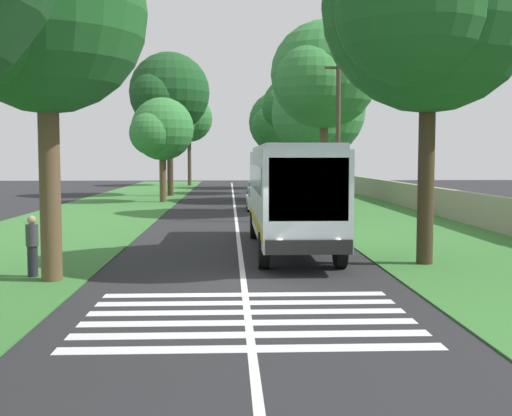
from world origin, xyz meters
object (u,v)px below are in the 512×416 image
object	(u,v)px
roadside_tree_left_1	(168,95)
roadside_tree_right_0	(315,113)
roadside_tree_right_3	(279,124)
roadside_tree_right_4	(289,107)
roadside_tree_left_3	(188,120)
pedestrian	(32,245)
trailing_car_0	(261,200)
trailing_car_1	(258,192)
coach_bus	(290,191)
roadside_tree_right_1	(423,11)
roadside_tree_right_2	(321,78)
utility_pole	(338,137)
roadside_tree_left_4	(41,19)
roadside_tree_left_2	(160,131)

from	to	relation	value
roadside_tree_left_1	roadside_tree_right_0	xyz separation A→B (m)	(-7.84, -11.74, -2.02)
roadside_tree_right_3	roadside_tree_right_4	xyz separation A→B (m)	(-10.65, -0.04, 0.99)
roadside_tree_left_3	pedestrian	bearing A→B (deg)	179.47
roadside_tree_left_3	trailing_car_0	bearing A→B (deg)	-169.35
roadside_tree_right_3	roadside_tree_right_4	world-z (taller)	roadside_tree_right_4
trailing_car_0	trailing_car_1	xyz separation A→B (m)	(9.94, -0.31, 0.00)
roadside_tree_right_0	coach_bus	bearing A→B (deg)	170.53
trailing_car_0	trailing_car_1	size ratio (longest dim) A/B	1.00
roadside_tree_right_1	roadside_tree_right_3	distance (m)	50.59
coach_bus	roadside_tree_right_2	xyz separation A→B (m)	(14.39, -3.13, 5.72)
roadside_tree_left_1	roadside_tree_right_1	size ratio (longest dim) A/B	1.10
trailing_car_1	roadside_tree_left_1	xyz separation A→B (m)	(5.73, 7.55, 8.02)
roadside_tree_right_1	pedestrian	size ratio (longest dim) A/B	6.61
trailing_car_1	utility_pole	world-z (taller)	utility_pole
coach_bus	roadside_tree_left_1	distance (m)	35.23
roadside_tree_left_4	pedestrian	size ratio (longest dim) A/B	5.73
roadside_tree_right_4	roadside_tree_right_2	bearing A→B (deg)	179.62
trailing_car_1	roadside_tree_left_2	size ratio (longest dim) A/B	0.56
trailing_car_1	roadside_tree_left_1	size ratio (longest dim) A/B	0.35
roadside_tree_left_2	utility_pole	xyz separation A→B (m)	(-15.53, -10.61, -0.92)
roadside_tree_right_2	utility_pole	world-z (taller)	roadside_tree_right_2
roadside_tree_right_0	roadside_tree_right_4	distance (m)	10.72
roadside_tree_left_4	roadside_tree_right_2	distance (m)	22.56
roadside_tree_left_4	utility_pole	xyz separation A→B (m)	(15.62, -10.43, -2.54)
roadside_tree_left_4	roadside_tree_right_1	world-z (taller)	roadside_tree_right_1
trailing_car_0	roadside_tree_left_4	distance (m)	25.62
trailing_car_1	utility_pole	size ratio (longest dim) A/B	0.51
trailing_car_1	roadside_tree_right_4	distance (m)	11.60
coach_bus	roadside_tree_right_4	world-z (taller)	roadside_tree_right_4
roadside_tree_right_0	roadside_tree_right_4	world-z (taller)	roadside_tree_right_4
roadside_tree_right_0	roadside_tree_left_3	bearing A→B (deg)	21.57
trailing_car_0	roadside_tree_right_4	size ratio (longest dim) A/B	0.41
roadside_tree_left_1	roadside_tree_right_2	bearing A→B (deg)	-151.53
roadside_tree_right_1	utility_pole	xyz separation A→B (m)	(13.26, 0.32, -3.35)
coach_bus	roadside_tree_right_1	bearing A→B (deg)	-132.23
roadside_tree_left_2	roadside_tree_right_4	bearing A→B (deg)	-43.35
roadside_tree_left_4	roadside_tree_right_1	xyz separation A→B (m)	(2.36, -10.75, 0.81)
roadside_tree_right_2	roadside_tree_right_4	world-z (taller)	roadside_tree_right_2
trailing_car_0	roadside_tree_right_3	distance (m)	29.93
trailing_car_0	roadside_tree_left_4	world-z (taller)	roadside_tree_left_4
roadside_tree_left_2	pedestrian	world-z (taller)	roadside_tree_left_2
coach_bus	roadside_tree_right_0	size ratio (longest dim) A/B	1.08
roadside_tree_right_2	roadside_tree_right_4	xyz separation A→B (m)	(22.18, -0.15, 0.06)
roadside_tree_right_4	pedestrian	size ratio (longest dim) A/B	6.28
roadside_tree_right_2	trailing_car_1	bearing A→B (deg)	12.31
coach_bus	roadside_tree_right_3	size ratio (longest dim) A/B	1.06
coach_bus	pedestrian	xyz separation A→B (m)	(-5.19, 7.60, -1.24)
roadside_tree_left_3	roadside_tree_right_3	world-z (taller)	roadside_tree_left_3
roadside_tree_left_3	roadside_tree_right_4	world-z (taller)	roadside_tree_left_3
trailing_car_0	roadside_tree_left_3	xyz separation A→B (m)	(36.62, 6.88, 7.09)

